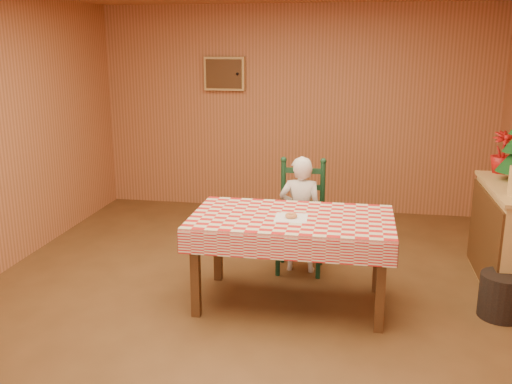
# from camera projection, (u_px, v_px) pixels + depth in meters

# --- Properties ---
(ground) EXTENTS (6.00, 6.00, 0.00)m
(ground) POSITION_uv_depth(u_px,v_px,m) (252.00, 308.00, 4.74)
(ground) COLOR brown
(ground) RESTS_ON ground
(cabin_walls) EXTENTS (5.10, 6.05, 2.65)m
(cabin_walls) POSITION_uv_depth(u_px,v_px,m) (263.00, 81.00, 4.78)
(cabin_walls) COLOR #B76E42
(cabin_walls) RESTS_ON ground
(dining_table) EXTENTS (1.66, 0.96, 0.77)m
(dining_table) POSITION_uv_depth(u_px,v_px,m) (292.00, 226.00, 4.67)
(dining_table) COLOR #523016
(dining_table) RESTS_ON ground
(ladder_chair) EXTENTS (0.44, 0.40, 1.08)m
(ladder_chair) POSITION_uv_depth(u_px,v_px,m) (301.00, 219.00, 5.47)
(ladder_chair) COLOR #10311A
(ladder_chair) RESTS_ON ground
(seated_child) EXTENTS (0.41, 0.27, 1.12)m
(seated_child) POSITION_uv_depth(u_px,v_px,m) (301.00, 214.00, 5.40)
(seated_child) COLOR silver
(seated_child) RESTS_ON ground
(napkin) EXTENTS (0.27, 0.27, 0.00)m
(napkin) POSITION_uv_depth(u_px,v_px,m) (291.00, 218.00, 4.60)
(napkin) COLOR white
(napkin) RESTS_ON dining_table
(donut) EXTENTS (0.11, 0.11, 0.03)m
(donut) POSITION_uv_depth(u_px,v_px,m) (291.00, 216.00, 4.60)
(donut) COLOR #D2864B
(donut) RESTS_ON napkin
(flower_arrangement) EXTENTS (0.28, 0.28, 0.40)m
(flower_arrangement) POSITION_uv_depth(u_px,v_px,m) (503.00, 152.00, 5.41)
(flower_arrangement) COLOR #B01210
(flower_arrangement) RESTS_ON shelf_unit
(storage_bin) EXTENTS (0.40, 0.40, 0.36)m
(storage_bin) POSITION_uv_depth(u_px,v_px,m) (502.00, 296.00, 4.56)
(storage_bin) COLOR black
(storage_bin) RESTS_ON ground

